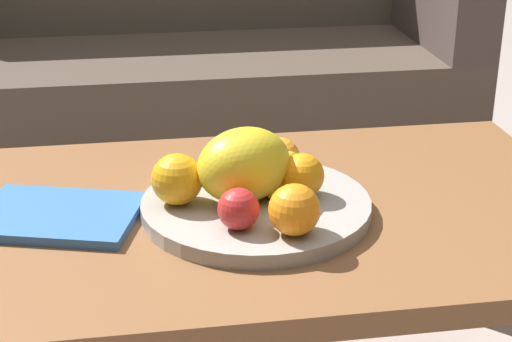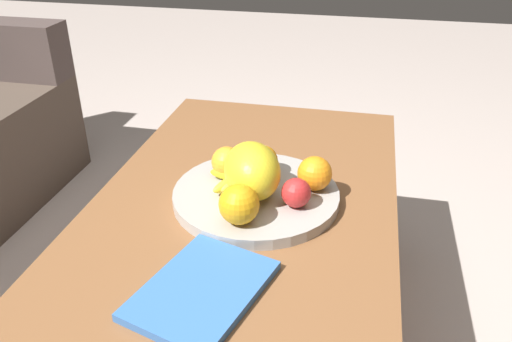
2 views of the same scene
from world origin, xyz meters
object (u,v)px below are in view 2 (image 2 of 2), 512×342
coffee_table (247,212)px  orange_front (227,162)px  fruit_bowl (256,195)px  melon_large_front (252,171)px  orange_right (262,161)px  magazine (203,290)px  orange_back (315,173)px  apple_front (296,193)px  orange_left (239,204)px  banana_bunch (243,173)px

coffee_table → orange_front: (0.04, 0.05, 0.11)m
fruit_bowl → melon_large_front: bearing=166.7°
orange_right → magazine: bearing=176.7°
orange_back → coffee_table: bearing=97.6°
coffee_table → orange_front: 0.13m
orange_right → apple_front: orange_right is taller
melon_large_front → orange_right: 0.10m
orange_front → apple_front: bearing=-118.1°
orange_left → orange_right: orange_left is taller
melon_large_front → fruit_bowl: bearing=-13.3°
orange_front → orange_back: bearing=-94.4°
orange_front → banana_bunch: (-0.03, -0.05, -0.01)m
fruit_bowl → apple_front: bearing=-113.6°
coffee_table → orange_back: orange_back is taller
orange_right → fruit_bowl: bearing=-178.8°
coffee_table → banana_bunch: bearing=56.6°
fruit_bowl → apple_front: size_ratio=5.85×
coffee_table → magazine: size_ratio=4.40×
coffee_table → apple_front: size_ratio=17.35×
orange_right → coffee_table: bearing=157.0°
melon_large_front → orange_back: melon_large_front is taller
banana_bunch → coffee_table: bearing=-123.4°
orange_front → orange_left: size_ratio=0.87×
fruit_bowl → melon_large_front: size_ratio=2.34×
apple_front → magazine: bearing=156.5°
fruit_bowl → banana_bunch: 0.06m
orange_right → apple_front: size_ratio=1.15×
orange_left → orange_front: bearing=22.4°
orange_left → orange_right: 0.20m
fruit_bowl → orange_front: orange_front is taller
apple_front → fruit_bowl: bearing=66.4°
coffee_table → apple_front: bearing=-115.6°
banana_bunch → magazine: 0.34m
banana_bunch → magazine: bearing=-178.2°
fruit_bowl → orange_back: orange_back is taller
orange_front → magazine: bearing=-171.3°
orange_left → apple_front: (0.08, -0.10, -0.01)m
orange_front → coffee_table: bearing=-123.5°
magazine → fruit_bowl: bearing=11.9°
coffee_table → fruit_bowl: fruit_bowl is taller
orange_front → magazine: 0.38m
orange_left → orange_back: 0.21m
orange_front → banana_bunch: size_ratio=0.46×
orange_right → orange_back: orange_back is taller
coffee_table → orange_right: bearing=-23.0°
orange_left → orange_right: bearing=-1.6°
orange_left → orange_back: orange_left is taller
melon_large_front → apple_front: (-0.02, -0.10, -0.03)m
melon_large_front → orange_left: melon_large_front is taller
coffee_table → melon_large_front: melon_large_front is taller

